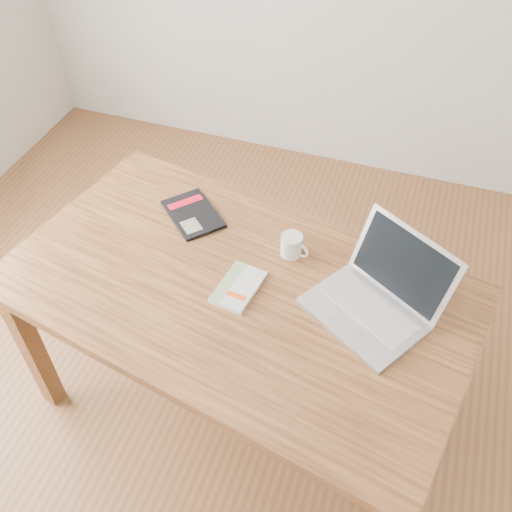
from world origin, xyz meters
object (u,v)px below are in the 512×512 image
(white_guidebook, at_px, (238,287))
(black_guidebook, at_px, (193,214))
(laptop, at_px, (377,297))
(coffee_mug, at_px, (292,245))
(desk, at_px, (236,303))

(white_guidebook, xyz_separation_m, black_guidebook, (-0.28, 0.28, -0.00))
(laptop, distance_m, coffee_mug, 0.35)
(coffee_mug, bearing_deg, white_guidebook, -98.93)
(white_guidebook, height_order, laptop, laptop)
(white_guidebook, bearing_deg, coffee_mug, 68.10)
(coffee_mug, bearing_deg, laptop, -3.51)
(black_guidebook, xyz_separation_m, laptop, (0.72, -0.22, 0.04))
(desk, height_order, coffee_mug, coffee_mug)
(coffee_mug, bearing_deg, black_guidebook, -169.61)
(desk, bearing_deg, laptop, 18.74)
(white_guidebook, xyz_separation_m, laptop, (0.44, 0.07, 0.04))
(white_guidebook, xyz_separation_m, coffee_mug, (0.12, 0.21, 0.03))
(laptop, bearing_deg, desk, -141.09)
(desk, relative_size, coffee_mug, 15.62)
(black_guidebook, height_order, laptop, laptop)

